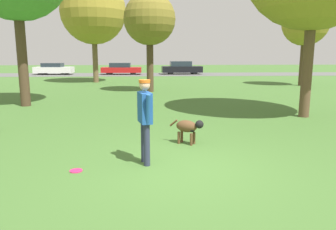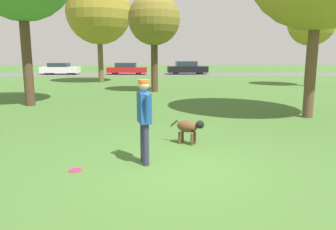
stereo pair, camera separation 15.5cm
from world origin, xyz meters
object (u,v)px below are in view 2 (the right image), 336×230
(tree_mid_center, at_px, (154,20))
(parked_car_black, at_px, (187,68))
(frisbee, at_px, (75,170))
(parked_car_white, at_px, (60,69))
(parked_car_red, at_px, (127,69))
(dog, at_px, (189,127))
(person, at_px, (144,114))
(tree_far_left, at_px, (99,12))
(tree_far_right, at_px, (312,22))

(tree_mid_center, height_order, parked_car_black, tree_mid_center)
(frisbee, relative_size, tree_mid_center, 0.04)
(tree_mid_center, distance_m, parked_car_white, 20.10)
(tree_mid_center, height_order, parked_car_red, tree_mid_center)
(frisbee, bearing_deg, parked_car_red, 93.13)
(parked_car_white, distance_m, parked_car_black, 14.01)
(dog, bearing_deg, tree_mid_center, 127.01)
(person, bearing_deg, parked_car_red, 172.20)
(person, distance_m, tree_mid_center, 13.59)
(tree_far_left, xyz_separation_m, parked_car_black, (7.86, 10.00, -4.78))
(person, distance_m, parked_car_red, 29.97)
(dog, xyz_separation_m, parked_car_black, (2.57, 28.55, 0.25))
(tree_far_left, relative_size, parked_car_white, 1.96)
(tree_mid_center, distance_m, tree_far_left, 8.16)
(person, bearing_deg, dog, 130.03)
(tree_far_right, relative_size, tree_far_left, 0.76)
(tree_far_right, distance_m, parked_car_red, 19.76)
(dog, distance_m, tree_far_left, 19.93)
(parked_car_black, bearing_deg, person, -99.16)
(frisbee, distance_m, tree_mid_center, 14.31)
(frisbee, height_order, parked_car_black, parked_car_black)
(tree_mid_center, distance_m, parked_car_black, 17.52)
(person, relative_size, tree_far_left, 0.22)
(frisbee, height_order, parked_car_red, parked_car_red)
(person, bearing_deg, tree_far_left, 178.31)
(parked_car_black, bearing_deg, tree_far_left, -130.40)
(tree_far_left, height_order, parked_car_black, tree_far_left)
(tree_far_left, distance_m, parked_car_white, 12.68)
(person, bearing_deg, parked_car_white, -174.51)
(parked_car_red, xyz_separation_m, parked_car_black, (6.67, 0.20, 0.06))
(parked_car_white, bearing_deg, tree_mid_center, -55.95)
(tree_far_right, xyz_separation_m, parked_car_white, (-21.37, 13.55, -3.78))
(dog, xyz_separation_m, frisbee, (-2.45, -1.85, -0.44))
(dog, distance_m, tree_mid_center, 12.38)
(tree_far_left, bearing_deg, person, -78.10)
(person, distance_m, tree_far_right, 20.05)
(frisbee, relative_size, tree_far_right, 0.04)
(tree_mid_center, relative_size, parked_car_red, 1.33)
(frisbee, distance_m, tree_far_right, 21.33)
(parked_car_white, bearing_deg, person, -68.92)
(tree_far_left, bearing_deg, frisbee, -82.06)
(tree_mid_center, xyz_separation_m, parked_car_white, (-10.49, 16.76, -3.60))
(tree_mid_center, bearing_deg, parked_car_black, 78.16)
(person, xyz_separation_m, tree_far_left, (-4.22, 20.01, 4.41))
(person, distance_m, frisbee, 1.78)
(tree_far_right, bearing_deg, person, -123.82)
(tree_mid_center, xyz_separation_m, tree_far_right, (10.88, 3.21, 0.18))
(parked_car_white, distance_m, parked_car_red, 7.35)
(person, xyz_separation_m, frisbee, (-1.37, -0.38, -1.06))
(parked_car_white, bearing_deg, dog, -66.13)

